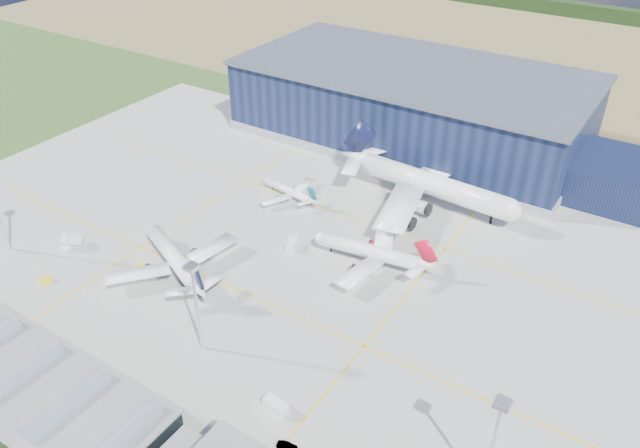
{
  "coord_description": "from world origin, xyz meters",
  "views": [
    {
      "loc": [
        86.88,
        -100.87,
        98.81
      ],
      "look_at": [
        10.89,
        16.83,
        7.68
      ],
      "focal_mm": 35.0,
      "sensor_mm": 36.0,
      "label": 1
    }
  ],
  "objects_px": {
    "gse_tug_b": "(46,280)",
    "gse_tug_a": "(138,269)",
    "light_mast_center": "(195,294)",
    "airliner_regional": "(288,187)",
    "airliner_red": "(369,245)",
    "hangar": "(419,109)",
    "airliner_widebody": "(434,174)",
    "car_b": "(287,446)",
    "gse_van_a": "(276,406)",
    "light_mast_east": "(496,433)",
    "gse_tug_c": "(517,214)",
    "gse_van_b": "(292,244)",
    "airstair": "(73,241)",
    "airliner_navy": "(172,250)"
  },
  "relations": [
    {
      "from": "hangar",
      "to": "airliner_red",
      "type": "height_order",
      "value": "hangar"
    },
    {
      "from": "airliner_regional",
      "to": "gse_van_a",
      "type": "relative_size",
      "value": 4.22
    },
    {
      "from": "light_mast_center",
      "to": "gse_tug_c",
      "type": "xyz_separation_m",
      "value": [
        41.15,
        92.0,
        -14.82
      ]
    },
    {
      "from": "airliner_navy",
      "to": "airliner_red",
      "type": "xyz_separation_m",
      "value": [
        40.9,
        30.05,
        -0.44
      ]
    },
    {
      "from": "airstair",
      "to": "airliner_navy",
      "type": "bearing_deg",
      "value": 23.49
    },
    {
      "from": "light_mast_east",
      "to": "light_mast_center",
      "type": "bearing_deg",
      "value": 180.0
    },
    {
      "from": "light_mast_center",
      "to": "gse_van_b",
      "type": "distance_m",
      "value": 45.18
    },
    {
      "from": "airliner_regional",
      "to": "gse_tug_a",
      "type": "height_order",
      "value": "airliner_regional"
    },
    {
      "from": "gse_tug_c",
      "to": "car_b",
      "type": "height_order",
      "value": "car_b"
    },
    {
      "from": "light_mast_east",
      "to": "gse_tug_b",
      "type": "relative_size",
      "value": 7.71
    },
    {
      "from": "hangar",
      "to": "light_mast_east",
      "type": "height_order",
      "value": "hangar"
    },
    {
      "from": "airliner_red",
      "to": "airliner_widebody",
      "type": "distance_m",
      "value": 37.24
    },
    {
      "from": "hangar",
      "to": "gse_van_a",
      "type": "xyz_separation_m",
      "value": [
        31.21,
        -129.99,
        -10.43
      ]
    },
    {
      "from": "airliner_navy",
      "to": "hangar",
      "type": "bearing_deg",
      "value": -75.32
    },
    {
      "from": "gse_van_b",
      "to": "gse_tug_c",
      "type": "xyz_separation_m",
      "value": [
        46.61,
        49.48,
        -0.54
      ]
    },
    {
      "from": "airliner_navy",
      "to": "airliner_red",
      "type": "relative_size",
      "value": 1.08
    },
    {
      "from": "gse_tug_b",
      "to": "gse_tug_a",
      "type": "bearing_deg",
      "value": 76.26
    },
    {
      "from": "gse_tug_a",
      "to": "car_b",
      "type": "height_order",
      "value": "gse_tug_a"
    },
    {
      "from": "light_mast_east",
      "to": "gse_van_a",
      "type": "distance_m",
      "value": 43.69
    },
    {
      "from": "light_mast_center",
      "to": "airliner_regional",
      "type": "distance_m",
      "value": 68.92
    },
    {
      "from": "gse_tug_a",
      "to": "gse_tug_c",
      "type": "distance_m",
      "value": 109.01
    },
    {
      "from": "gse_van_a",
      "to": "gse_tug_c",
      "type": "bearing_deg",
      "value": -1.66
    },
    {
      "from": "hangar",
      "to": "airliner_widebody",
      "type": "height_order",
      "value": "hangar"
    },
    {
      "from": "light_mast_center",
      "to": "airstair",
      "type": "bearing_deg",
      "value": 169.39
    },
    {
      "from": "hangar",
      "to": "airliner_navy",
      "type": "xyz_separation_m",
      "value": [
        -18.38,
        -106.8,
        -5.52
      ]
    },
    {
      "from": "airliner_red",
      "to": "hangar",
      "type": "bearing_deg",
      "value": -81.25
    },
    {
      "from": "airliner_red",
      "to": "gse_van_a",
      "type": "relative_size",
      "value": 6.4
    },
    {
      "from": "airliner_widebody",
      "to": "gse_tug_a",
      "type": "height_order",
      "value": "airliner_widebody"
    },
    {
      "from": "light_mast_east",
      "to": "airliner_widebody",
      "type": "distance_m",
      "value": 97.86
    },
    {
      "from": "airliner_red",
      "to": "gse_tug_c",
      "type": "height_order",
      "value": "airliner_red"
    },
    {
      "from": "light_mast_center",
      "to": "gse_tug_b",
      "type": "bearing_deg",
      "value": -175.43
    },
    {
      "from": "airliner_navy",
      "to": "light_mast_center",
      "type": "bearing_deg",
      "value": 169.3
    },
    {
      "from": "airliner_widebody",
      "to": "airstair",
      "type": "bearing_deg",
      "value": -130.79
    },
    {
      "from": "airliner_widebody",
      "to": "gse_tug_b",
      "type": "xyz_separation_m",
      "value": [
        -65.98,
        -88.93,
        -9.42
      ]
    },
    {
      "from": "airliner_red",
      "to": "gse_van_b",
      "type": "distance_m",
      "value": 21.98
    },
    {
      "from": "light_mast_center",
      "to": "gse_tug_b",
      "type": "xyz_separation_m",
      "value": [
        -49.17,
        -3.93,
        -14.79
      ]
    },
    {
      "from": "gse_tug_a",
      "to": "car_b",
      "type": "bearing_deg",
      "value": -17.92
    },
    {
      "from": "gse_tug_b",
      "to": "airliner_red",
      "type": "bearing_deg",
      "value": 70.73
    },
    {
      "from": "hangar",
      "to": "airstair",
      "type": "relative_size",
      "value": 29.01
    },
    {
      "from": "gse_tug_a",
      "to": "light_mast_center",
      "type": "bearing_deg",
      "value": -17.89
    },
    {
      "from": "hangar",
      "to": "airliner_widebody",
      "type": "distance_m",
      "value": 46.51
    },
    {
      "from": "gse_tug_b",
      "to": "light_mast_center",
      "type": "bearing_deg",
      "value": 36.43
    },
    {
      "from": "airliner_red",
      "to": "gse_tug_a",
      "type": "bearing_deg",
      "value": 29.17
    },
    {
      "from": "airliner_widebody",
      "to": "airliner_navy",
      "type": "bearing_deg",
      "value": -118.43
    },
    {
      "from": "light_mast_center",
      "to": "gse_tug_b",
      "type": "height_order",
      "value": "light_mast_center"
    },
    {
      "from": "airliner_widebody",
      "to": "car_b",
      "type": "relative_size",
      "value": 15.7
    },
    {
      "from": "airliner_navy",
      "to": "airliner_regional",
      "type": "distance_m",
      "value": 46.44
    },
    {
      "from": "gse_van_a",
      "to": "gse_van_b",
      "type": "xyz_separation_m",
      "value": [
        -29.48,
        47.7,
        -0.02
      ]
    },
    {
      "from": "hangar",
      "to": "gse_tug_a",
      "type": "height_order",
      "value": "hangar"
    },
    {
      "from": "gse_tug_b",
      "to": "gse_tug_c",
      "type": "distance_m",
      "value": 131.76
    }
  ]
}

